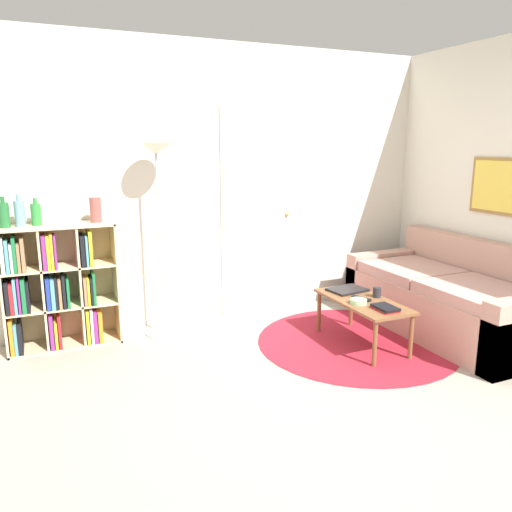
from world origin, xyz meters
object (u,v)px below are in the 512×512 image
coffee_table (363,305)px  bowl (359,301)px  laptop (347,290)px  bottle_middle (20,213)px  cup (377,292)px  bottle_left (4,215)px  couch (452,300)px  floor_lamp (157,182)px  bottle_right (36,214)px  bookshelf (55,288)px  vase_on_shelf (96,210)px

coffee_table → bowl: 0.14m
laptop → bottle_middle: (-2.61, 0.74, 0.74)m
coffee_table → cup: (0.15, 0.02, 0.09)m
coffee_table → cup: cup is taller
bottle_middle → cup: bearing=-20.2°
bottle_left → bottle_middle: (0.11, 0.01, 0.01)m
couch → laptop: couch is taller
floor_lamp → cup: (1.65, -0.91, -0.92)m
bottle_right → coffee_table: bearing=-22.8°
coffee_table → bottle_right: 2.79m
bookshelf → cup: size_ratio=11.83×
bottle_left → vase_on_shelf: size_ratio=1.17×
couch → laptop: (-0.92, 0.33, 0.12)m
floor_lamp → bowl: 1.97m
couch → bottle_left: (-3.64, 1.06, 0.85)m
floor_lamp → bottle_middle: 1.11m
bookshelf → coffee_table: bearing=-23.1°
couch → bottle_left: bottle_left is taller
bowl → cup: size_ratio=1.56×
cup → vase_on_shelf: size_ratio=0.42×
bowl → vase_on_shelf: 2.31m
bookshelf → vase_on_shelf: bearing=0.3°
vase_on_shelf → couch: bearing=-19.8°
bottle_left → bottle_right: 0.23m
bowl → cup: 0.26m
bowl → bottle_left: bottle_left is taller
laptop → cup: size_ratio=3.98×
laptop → bottle_middle: size_ratio=1.35×
floor_lamp → laptop: size_ratio=4.86×
floor_lamp → couch: (2.45, -0.98, -1.07)m
bookshelf → bottle_right: bottle_right is taller
bookshelf → bottle_middle: (-0.21, 0.01, 0.64)m
bottle_right → bookshelf: bearing=-16.6°
floor_lamp → coffee_table: bearing=-31.8°
bottle_left → vase_on_shelf: 0.69m
bottle_middle → floor_lamp: bearing=-4.8°
bottle_middle → bottle_right: size_ratio=1.17×
bookshelf → bottle_right: 0.63m
bottle_right → vase_on_shelf: size_ratio=1.06×
floor_lamp → coffee_table: floor_lamp is taller
bookshelf → bottle_middle: bottle_middle is taller
floor_lamp → bottle_left: 1.22m
coffee_table → bottle_right: bearing=157.2°
coffee_table → bottle_middle: 2.89m
cup → bottle_right: bearing=158.6°
floor_lamp → bottle_middle: size_ratio=6.54×
laptop → bottle_right: size_ratio=1.57×
bookshelf → vase_on_shelf: 0.73m
couch → bowl: (-1.05, -0.02, 0.13)m
bookshelf → bottle_right: (-0.09, 0.03, 0.62)m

